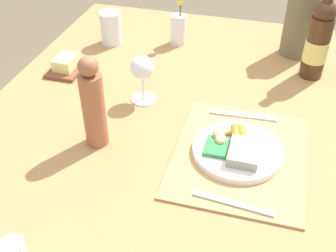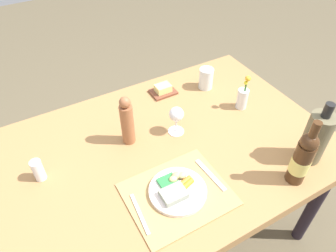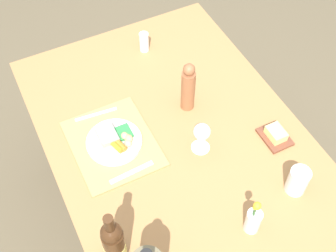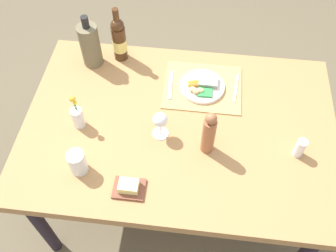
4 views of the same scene
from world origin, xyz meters
name	(u,v)px [view 2 (image 2 of 4)]	position (x,y,z in m)	size (l,w,h in m)	color
ground_plane	(168,229)	(0.00, 0.00, 0.00)	(8.00, 8.00, 0.00)	brown
dining_table	(168,157)	(0.00, 0.00, 0.65)	(1.44, 0.99, 0.71)	#A67746
placemat	(178,194)	(-0.09, -0.24, 0.72)	(0.38, 0.32, 0.01)	tan
dinner_plate	(177,190)	(-0.09, -0.23, 0.73)	(0.22, 0.22, 0.04)	white
fork	(140,214)	(-0.25, -0.25, 0.72)	(0.01, 0.18, 0.01)	silver
knife	(210,175)	(0.07, -0.23, 0.72)	(0.02, 0.18, 0.01)	silver
wine_glass	(176,115)	(0.08, 0.06, 0.81)	(0.07, 0.07, 0.14)	white
wine_bottle	(302,158)	(0.35, -0.40, 0.84)	(0.07, 0.07, 0.30)	#452915
pepper_mill	(127,121)	(-0.13, 0.12, 0.83)	(0.06, 0.06, 0.24)	#9B5D3A
butter_dish	(163,90)	(0.17, 0.35, 0.73)	(0.13, 0.10, 0.05)	brown
water_tumbler	(206,80)	(0.40, 0.28, 0.76)	(0.08, 0.08, 0.11)	silver
flower_vase	(243,97)	(0.45, 0.06, 0.78)	(0.05, 0.05, 0.19)	silver
cooler_bottle	(316,137)	(0.49, -0.35, 0.83)	(0.10, 0.10, 0.29)	brown
salt_shaker	(38,170)	(-0.52, 0.10, 0.76)	(0.04, 0.04, 0.10)	white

